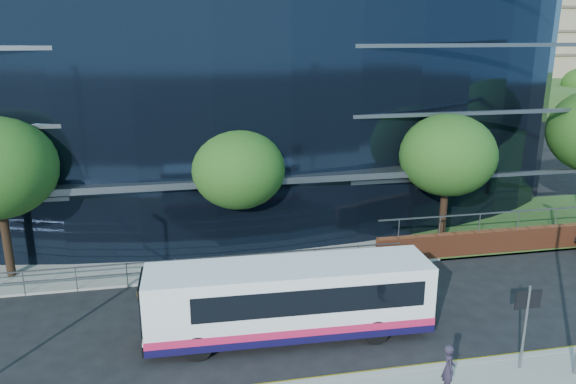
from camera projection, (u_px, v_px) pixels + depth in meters
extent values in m
plane|color=black|center=(366.00, 359.00, 18.28)|extent=(200.00, 200.00, 0.00)
cube|color=gray|center=(376.00, 375.00, 17.31)|extent=(80.00, 0.25, 0.16)
cube|color=gold|center=(374.00, 373.00, 17.52)|extent=(80.00, 0.08, 0.01)
cube|color=gold|center=(372.00, 371.00, 17.66)|extent=(80.00, 0.08, 0.01)
cube|color=gray|center=(176.00, 247.00, 27.49)|extent=(50.00, 8.00, 0.10)
cube|color=black|center=(198.00, 65.00, 37.87)|extent=(38.00, 16.00, 16.00)
cube|color=#595E66|center=(217.00, 181.00, 25.43)|extent=(22.00, 1.20, 0.30)
cube|color=slate|center=(126.00, 264.00, 23.07)|extent=(24.00, 0.05, 0.05)
cube|color=slate|center=(127.00, 274.00, 23.20)|extent=(24.00, 0.05, 0.05)
cylinder|color=slate|center=(127.00, 275.00, 23.21)|extent=(0.04, 0.04, 1.10)
cube|color=#2D511E|center=(456.00, 92.00, 76.42)|extent=(60.00, 42.00, 4.00)
cylinder|color=slate|center=(525.00, 328.00, 17.18)|extent=(0.08, 0.08, 2.80)
cube|color=black|center=(528.00, 299.00, 16.93)|extent=(0.85, 0.06, 0.60)
cylinder|color=black|center=(7.00, 242.00, 23.85)|extent=(0.36, 0.36, 3.30)
cylinder|color=black|center=(240.00, 227.00, 26.25)|extent=(0.36, 0.36, 2.86)
ellipsoid|color=#154614|center=(238.00, 169.00, 25.47)|extent=(4.29, 4.29, 3.65)
cylinder|color=black|center=(443.00, 215.00, 27.63)|extent=(0.36, 0.36, 3.08)
ellipsoid|color=#154614|center=(448.00, 155.00, 26.78)|extent=(4.62, 4.62, 3.93)
cylinder|color=black|center=(458.00, 114.00, 59.99)|extent=(0.36, 0.36, 3.08)
ellipsoid|color=#154614|center=(461.00, 86.00, 59.15)|extent=(4.62, 4.62, 3.93)
cube|color=white|center=(289.00, 297.00, 19.28)|extent=(9.78, 2.48, 2.34)
cube|color=#110D36|center=(289.00, 324.00, 19.57)|extent=(9.80, 2.53, 0.27)
cube|color=#CC1D4D|center=(289.00, 317.00, 19.50)|extent=(9.80, 2.53, 0.27)
cube|color=black|center=(305.00, 287.00, 19.28)|extent=(7.84, 2.47, 0.88)
cube|color=black|center=(143.00, 306.00, 18.46)|extent=(0.13, 1.90, 1.37)
cube|color=black|center=(141.00, 283.00, 18.23)|extent=(0.15, 1.81, 0.35)
cube|color=yellow|center=(140.00, 280.00, 18.43)|extent=(0.07, 0.97, 0.19)
cube|color=black|center=(146.00, 338.00, 18.80)|extent=(0.16, 2.12, 0.21)
cylinder|color=black|center=(198.00, 348.00, 18.13)|extent=(0.89, 0.29, 0.88)
cylinder|color=black|center=(376.00, 331.00, 19.10)|extent=(0.89, 0.29, 0.88)
imported|color=#262030|center=(449.00, 368.00, 16.24)|extent=(0.47, 0.62, 1.51)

